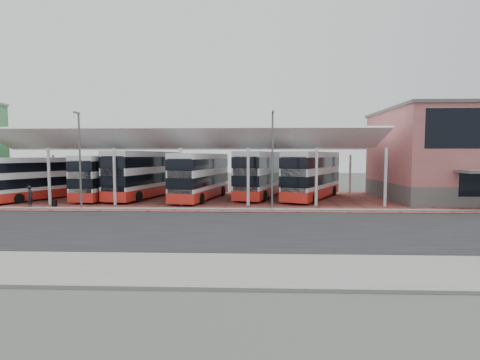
{
  "coord_description": "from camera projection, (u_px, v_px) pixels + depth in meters",
  "views": [
    {
      "loc": [
        0.36,
        -22.16,
        4.49
      ],
      "look_at": [
        -0.67,
        6.89,
        2.46
      ],
      "focal_mm": 26.0,
      "sensor_mm": 36.0,
      "label": 1
    }
  ],
  "objects": [
    {
      "name": "pedestrian",
      "position": [
        30.0,
        197.0,
        29.68
      ],
      "size": [
        0.54,
        0.74,
        1.88
      ],
      "primitive_type": "imported",
      "rotation": [
        0.0,
        0.0,
        1.71
      ],
      "color": "black",
      "rests_on": "forecourt"
    },
    {
      "name": "bus_1",
      "position": [
        108.0,
        177.0,
        36.55
      ],
      "size": [
        3.29,
        10.93,
        4.44
      ],
      "rotation": [
        0.0,
        0.0,
        -0.07
      ],
      "color": "silver",
      "rests_on": "forecourt"
    },
    {
      "name": "forecourt",
      "position": [
        268.0,
        200.0,
        35.31
      ],
      "size": [
        72.0,
        16.0,
        0.06
      ],
      "primitive_type": "cube",
      "color": "brown",
      "rests_on": "ground"
    },
    {
      "name": "yellow_line_far",
      "position": [
        244.0,
        254.0,
        15.74
      ],
      "size": [
        120.0,
        0.12,
        0.01
      ],
      "primitive_type": "cube",
      "color": "#C3B400",
      "rests_on": "road"
    },
    {
      "name": "north_kerb",
      "position": [
        248.0,
        209.0,
        28.6
      ],
      "size": [
        120.0,
        0.8,
        0.14
      ],
      "primitive_type": "cube",
      "color": "slate",
      "rests_on": "ground"
    },
    {
      "name": "lamp_west",
      "position": [
        80.0,
        157.0,
        28.87
      ],
      "size": [
        0.16,
        0.9,
        8.07
      ],
      "color": "#56595D",
      "rests_on": "ground"
    },
    {
      "name": "suitcase",
      "position": [
        54.0,
        204.0,
        29.92
      ],
      "size": [
        0.36,
        0.26,
        0.62
      ],
      "primitive_type": "cube",
      "color": "black",
      "rests_on": "forecourt"
    },
    {
      "name": "terminal",
      "position": [
        476.0,
        154.0,
        35.17
      ],
      "size": [
        18.4,
        14.4,
        9.25
      ],
      "color": "#575452",
      "rests_on": "ground"
    },
    {
      "name": "sidewalk",
      "position": [
        243.0,
        270.0,
        13.45
      ],
      "size": [
        120.0,
        4.0,
        0.14
      ],
      "primitive_type": "cube",
      "color": "slate",
      "rests_on": "ground"
    },
    {
      "name": "yellow_line_near",
      "position": [
        244.0,
        256.0,
        15.44
      ],
      "size": [
        120.0,
        0.12,
        0.01
      ],
      "primitive_type": "cube",
      "color": "#C3B400",
      "rests_on": "road"
    },
    {
      "name": "road",
      "position": [
        246.0,
        228.0,
        21.42
      ],
      "size": [
        120.0,
        14.0,
        0.02
      ],
      "primitive_type": "cube",
      "color": "black",
      "rests_on": "ground"
    },
    {
      "name": "bus_5",
      "position": [
        313.0,
        175.0,
        36.0
      ],
      "size": [
        7.69,
        11.68,
        4.83
      ],
      "rotation": [
        0.0,
        0.0,
        -0.47
      ],
      "color": "silver",
      "rests_on": "forecourt"
    },
    {
      "name": "bus_4",
      "position": [
        261.0,
        174.0,
        37.5
      ],
      "size": [
        5.94,
        12.06,
        4.85
      ],
      "rotation": [
        0.0,
        0.0,
        -0.29
      ],
      "color": "silver",
      "rests_on": "forecourt"
    },
    {
      "name": "bus_3",
      "position": [
        201.0,
        176.0,
        35.54
      ],
      "size": [
        4.73,
        11.58,
        4.65
      ],
      "rotation": [
        0.0,
        0.0,
        -0.19
      ],
      "color": "silver",
      "rests_on": "forecourt"
    },
    {
      "name": "ground",
      "position": [
        247.0,
        225.0,
        22.42
      ],
      "size": [
        140.0,
        140.0,
        0.0
      ],
      "primitive_type": "plane",
      "color": "#3C3F3A"
    },
    {
      "name": "lamp_east",
      "position": [
        272.0,
        157.0,
        28.3
      ],
      "size": [
        0.16,
        0.9,
        8.07
      ],
      "color": "#56595D",
      "rests_on": "ground"
    },
    {
      "name": "bus_2",
      "position": [
        146.0,
        175.0,
        36.96
      ],
      "size": [
        5.21,
        12.18,
        4.89
      ],
      "rotation": [
        0.0,
        0.0,
        -0.22
      ],
      "color": "silver",
      "rests_on": "forecourt"
    },
    {
      "name": "canopy",
      "position": [
        191.0,
        143.0,
        36.12
      ],
      "size": [
        37.0,
        11.63,
        7.07
      ],
      "color": "silver",
      "rests_on": "ground"
    },
    {
      "name": "bus_0",
      "position": [
        43.0,
        178.0,
        35.53
      ],
      "size": [
        6.28,
        10.44,
        4.26
      ],
      "rotation": [
        0.0,
        0.0,
        -0.41
      ],
      "color": "silver",
      "rests_on": "forecourt"
    }
  ]
}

